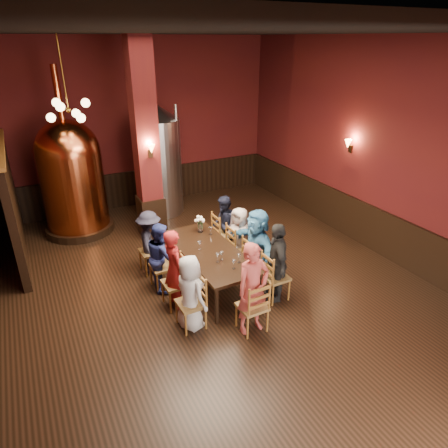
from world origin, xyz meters
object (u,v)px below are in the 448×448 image
rose_vase (200,221)px  person_2 (162,256)px  person_1 (174,269)px  copper_kettle (72,176)px  person_0 (190,293)px  dining_table (210,253)px  steel_vessel (158,160)px

rose_vase → person_2: bearing=-154.5°
person_1 → copper_kettle: 4.21m
person_1 → copper_kettle: size_ratio=0.38×
person_0 → person_1: person_1 is taller
dining_table → person_1: bearing=-158.8°
person_1 → steel_vessel: 4.49m
person_2 → steel_vessel: 3.89m
person_0 → rose_vase: bearing=-44.2°
dining_table → steel_vessel: (0.37, 3.92, 0.78)m
person_0 → dining_table: bearing=-54.6°
copper_kettle → steel_vessel: (2.24, 0.23, 0.04)m
copper_kettle → steel_vessel: 2.25m
steel_vessel → person_2: bearing=-108.8°
person_0 → person_2: size_ratio=0.98×
steel_vessel → rose_vase: 3.16m
person_0 → person_2: person_2 is taller
person_2 → copper_kettle: bearing=26.0°
copper_kettle → rose_vase: bearing=-54.7°
person_2 → rose_vase: bearing=-55.3°
person_1 → dining_table: bearing=-71.3°
rose_vase → dining_table: bearing=-102.0°
person_0 → steel_vessel: steel_vessel is taller
person_0 → person_2: 1.33m
person_1 → steel_vessel: steel_vessel is taller
dining_table → person_2: (-0.86, 0.31, -0.01)m
copper_kettle → steel_vessel: size_ratio=1.33×
person_0 → person_2: bearing=-14.3°
dining_table → person_0: size_ratio=1.82×
person_2 → steel_vessel: (1.22, 3.60, 0.79)m
person_1 → person_0: bearing=177.5°
copper_kettle → steel_vessel: bearing=6.0°
dining_table → person_1: 0.91m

